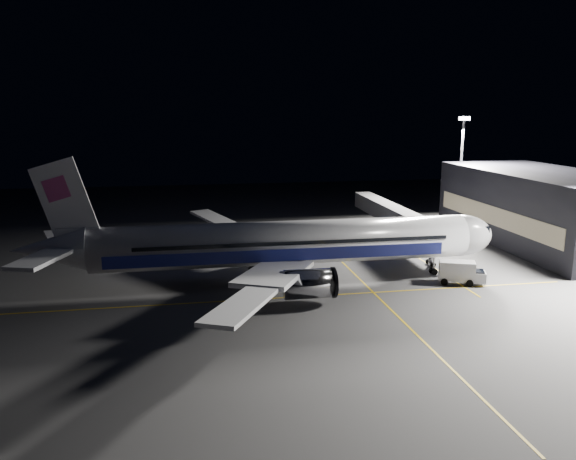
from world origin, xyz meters
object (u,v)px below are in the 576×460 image
(floodlight_mast_north, at_px, (461,160))
(safety_cone_c, at_px, (292,257))
(baggage_tug, at_px, (262,254))
(airliner, at_px, (276,244))
(safety_cone_b, at_px, (297,271))
(jet_bridge, at_px, (397,217))
(safety_cone_a, at_px, (279,267))
(service_truck, at_px, (461,272))

(floodlight_mast_north, distance_m, safety_cone_c, 44.06)
(baggage_tug, distance_m, safety_cone_c, 4.52)
(airliner, relative_size, safety_cone_b, 115.94)
(jet_bridge, distance_m, floodlight_mast_north, 24.06)
(airliner, xyz_separation_m, jet_bridge, (23.08, 18.06, -0.58))
(floodlight_mast_north, height_order, baggage_tug, floodlight_mast_north)
(airliner, distance_m, safety_cone_b, 7.24)
(jet_bridge, bearing_deg, safety_cone_c, -160.06)
(airliner, relative_size, safety_cone_a, 95.91)
(jet_bridge, bearing_deg, safety_cone_b, -144.29)
(service_truck, bearing_deg, safety_cone_a, 176.05)
(service_truck, distance_m, baggage_tug, 28.54)
(service_truck, xyz_separation_m, safety_cone_a, (-21.96, 10.65, -1.25))
(safety_cone_a, bearing_deg, safety_cone_c, 60.61)
(airliner, bearing_deg, service_truck, -10.96)
(floodlight_mast_north, bearing_deg, baggage_tug, -153.72)
(airliner, distance_m, jet_bridge, 29.31)
(jet_bridge, relative_size, safety_cone_b, 64.87)
(service_truck, bearing_deg, airliner, -169.03)
(baggage_tug, xyz_separation_m, safety_cone_c, (4.46, -0.36, -0.59))
(jet_bridge, distance_m, safety_cone_b, 24.46)
(floodlight_mast_north, xyz_separation_m, safety_cone_a, (-39.76, -25.84, -12.05))
(airliner, height_order, service_truck, airliner)
(safety_cone_a, height_order, safety_cone_c, safety_cone_a)
(jet_bridge, height_order, safety_cone_c, jet_bridge)
(service_truck, relative_size, safety_cone_a, 9.61)
(floodlight_mast_north, distance_m, service_truck, 42.02)
(service_truck, bearing_deg, safety_cone_b, 178.62)
(floodlight_mast_north, relative_size, safety_cone_c, 37.69)
(safety_cone_c, bearing_deg, airliner, -110.39)
(jet_bridge, relative_size, safety_cone_a, 53.67)
(floodlight_mast_north, relative_size, service_truck, 3.36)
(safety_cone_b, bearing_deg, airliner, -131.39)
(safety_cone_c, bearing_deg, floodlight_mast_north, 29.39)
(jet_bridge, xyz_separation_m, safety_cone_c, (-18.92, -6.86, -4.31))
(baggage_tug, relative_size, safety_cone_c, 5.27)
(baggage_tug, height_order, safety_cone_c, baggage_tug)
(service_truck, bearing_deg, jet_bridge, 112.43)
(airliner, xyz_separation_m, service_truck, (23.27, -4.51, -3.59))
(airliner, bearing_deg, jet_bridge, 38.04)
(floodlight_mast_north, height_order, safety_cone_b, floodlight_mast_north)
(baggage_tug, bearing_deg, safety_cone_b, -73.15)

